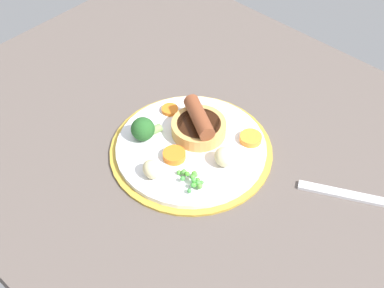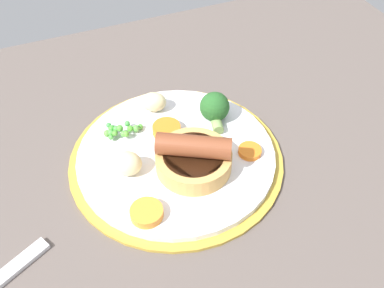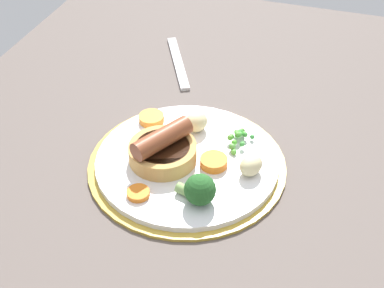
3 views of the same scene
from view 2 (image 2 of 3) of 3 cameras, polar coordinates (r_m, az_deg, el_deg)
dining_table at (r=56.11cm, az=-3.74°, el=-6.24°), size 110.00×80.00×3.00cm
dinner_plate at (r=57.12cm, az=-2.11°, el=-1.70°), size 28.44×28.44×1.40cm
sausage_pudding at (r=53.27cm, az=0.29°, el=-1.88°), size 9.66×9.66×5.22cm
pea_pile at (r=58.95cm, az=-9.53°, el=1.84°), size 5.11×3.78×1.83cm
broccoli_floret_near at (r=59.94cm, az=3.06°, el=4.84°), size 4.20×5.66×4.20cm
potato_chunk_0 at (r=53.70cm, az=-8.63°, el=-2.58°), size 4.73×4.53×3.08cm
potato_chunk_1 at (r=62.00cm, az=-5.13°, el=5.61°), size 4.45×4.04×2.82cm
carrot_slice_0 at (r=56.65cm, az=7.72°, el=-0.94°), size 4.32×4.32×0.73cm
carrot_slice_1 at (r=58.78cm, az=-3.41°, el=1.96°), size 4.59×4.59×1.22cm
carrot_slice_4 at (r=50.01cm, az=-6.07°, el=-9.10°), size 5.32×5.32×1.08cm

